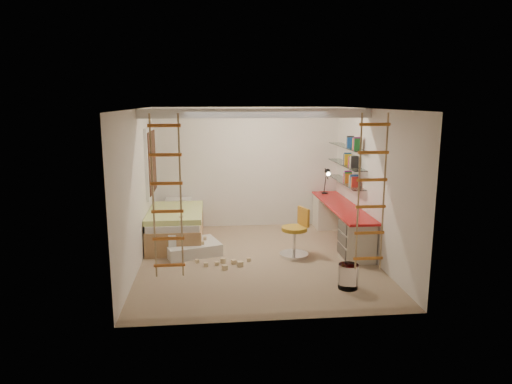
{
  "coord_description": "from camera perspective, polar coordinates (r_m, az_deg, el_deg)",
  "views": [
    {
      "loc": [
        -0.77,
        -7.54,
        2.74
      ],
      "look_at": [
        0.0,
        0.3,
        1.15
      ],
      "focal_mm": 32.0,
      "sensor_mm": 36.0,
      "label": 1
    }
  ],
  "objects": [
    {
      "name": "rope_ladder_right",
      "position": [
        6.29,
        14.22,
        -0.17
      ],
      "size": [
        0.41,
        0.04,
        2.13
      ],
      "primitive_type": null,
      "color": "orange",
      "rests_on": "ceiling"
    },
    {
      "name": "task_lamp",
      "position": [
        9.81,
        8.88,
        1.86
      ],
      "size": [
        0.14,
        0.36,
        0.57
      ],
      "color": "black",
      "rests_on": "desk"
    },
    {
      "name": "waste_bin",
      "position": [
        6.98,
        11.45,
        -10.3
      ],
      "size": [
        0.3,
        0.3,
        0.37
      ],
      "primitive_type": "cylinder",
      "color": "white",
      "rests_on": "floor"
    },
    {
      "name": "desk",
      "position": [
        9.07,
        10.53,
        -3.71
      ],
      "size": [
        0.56,
        2.8,
        0.75
      ],
      "color": "red",
      "rests_on": "floor"
    },
    {
      "name": "books",
      "position": [
        9.14,
        11.25,
        3.98
      ],
      "size": [
        0.14,
        0.7,
        0.92
      ],
      "color": "red",
      "rests_on": "shelves"
    },
    {
      "name": "rope_ladder_left",
      "position": [
        5.95,
        -11.07,
        -0.68
      ],
      "size": [
        0.41,
        0.04,
        2.13
      ],
      "primitive_type": null,
      "color": "#C16721",
      "rests_on": "ceiling"
    },
    {
      "name": "window_frame",
      "position": [
        9.2,
        -13.08,
        3.67
      ],
      "size": [
        0.06,
        1.15,
        1.35
      ],
      "primitive_type": "cube",
      "color": "white",
      "rests_on": "wall_left"
    },
    {
      "name": "ceiling_beam",
      "position": [
        7.88,
        0.0,
        9.81
      ],
      "size": [
        4.0,
        0.18,
        0.16
      ],
      "primitive_type": "cube",
      "color": "white",
      "rests_on": "ceiling"
    },
    {
      "name": "swivel_chair",
      "position": [
        8.18,
        4.95,
        -5.83
      ],
      "size": [
        0.66,
        0.66,
        0.88
      ],
      "color": "#B88B23",
      "rests_on": "floor"
    },
    {
      "name": "floor",
      "position": [
        8.06,
        0.21,
        -8.46
      ],
      "size": [
        4.5,
        4.5,
        0.0
      ],
      "primitive_type": "plane",
      "color": "#92795E",
      "rests_on": "ground"
    },
    {
      "name": "bed",
      "position": [
        9.12,
        -9.9,
        -4.09
      ],
      "size": [
        1.02,
        2.0,
        0.69
      ],
      "color": "#AD7F51",
      "rests_on": "floor"
    },
    {
      "name": "play_platform",
      "position": [
        8.43,
        -8.38,
        -6.52
      ],
      "size": [
        1.13,
        1.0,
        0.42
      ],
      "color": "silver",
      "rests_on": "floor"
    },
    {
      "name": "window_blind",
      "position": [
        9.19,
        -12.84,
        3.68
      ],
      "size": [
        0.02,
        1.0,
        1.2
      ],
      "primitive_type": "cube",
      "color": "#4C2D1E",
      "rests_on": "window_frame"
    },
    {
      "name": "shelves",
      "position": [
        9.15,
        11.23,
        3.4
      ],
      "size": [
        0.25,
        1.8,
        0.71
      ],
      "color": "white",
      "rests_on": "wall_right"
    },
    {
      "name": "toy_blocks",
      "position": [
        8.03,
        -6.08,
        -7.08
      ],
      "size": [
        1.3,
        1.06,
        0.69
      ],
      "color": "#CCB284",
      "rests_on": "floor"
    }
  ]
}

